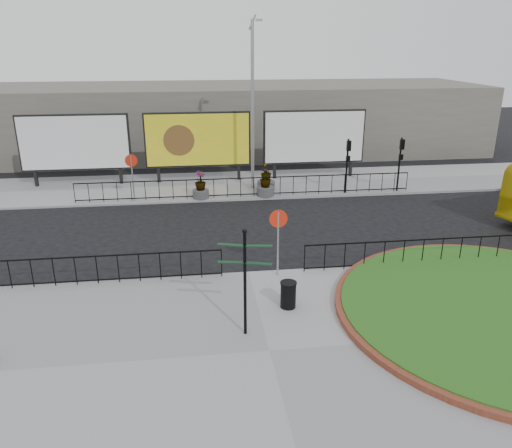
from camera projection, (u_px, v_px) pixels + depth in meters
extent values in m
plane|color=black|center=(249.00, 275.00, 18.27)|extent=(90.00, 90.00, 0.00)
cube|color=gray|center=(270.00, 352.00, 13.60)|extent=(30.00, 10.00, 0.12)
cube|color=gray|center=(225.00, 185.00, 29.43)|extent=(44.00, 6.00, 0.12)
cylinder|color=brown|center=(505.00, 311.00, 15.38)|extent=(10.40, 10.40, 0.18)
cylinder|color=#235115|center=(505.00, 311.00, 15.38)|extent=(10.00, 10.00, 0.22)
cylinder|color=gray|center=(133.00, 179.00, 25.97)|extent=(0.07, 0.07, 2.40)
cylinder|color=red|center=(131.00, 161.00, 25.64)|extent=(0.64, 0.03, 0.64)
cylinder|color=white|center=(131.00, 161.00, 25.66)|extent=(0.50, 0.03, 0.50)
cylinder|color=gray|center=(278.00, 244.00, 17.57)|extent=(0.07, 0.07, 2.40)
cylinder|color=red|center=(278.00, 219.00, 17.24)|extent=(0.64, 0.03, 0.64)
cylinder|color=white|center=(278.00, 219.00, 17.26)|extent=(0.50, 0.03, 0.50)
cube|color=black|center=(36.00, 178.00, 28.85)|extent=(0.18, 0.18, 1.00)
cube|color=black|center=(121.00, 175.00, 29.43)|extent=(0.18, 0.18, 1.00)
cube|color=black|center=(75.00, 142.00, 28.45)|extent=(6.20, 0.25, 3.20)
cube|color=silver|center=(74.00, 143.00, 28.30)|extent=(6.00, 0.06, 3.00)
cube|color=black|center=(159.00, 174.00, 29.69)|extent=(0.18, 0.18, 1.00)
cube|color=black|center=(239.00, 171.00, 30.27)|extent=(0.18, 0.18, 1.00)
cube|color=black|center=(198.00, 139.00, 29.30)|extent=(6.20, 0.25, 3.20)
cube|color=yellow|center=(198.00, 140.00, 29.15)|extent=(6.00, 0.06, 3.00)
cube|color=black|center=(275.00, 170.00, 30.54)|extent=(0.18, 0.18, 1.00)
cube|color=black|center=(350.00, 168.00, 31.12)|extent=(0.18, 0.18, 1.00)
cube|color=black|center=(314.00, 137.00, 30.14)|extent=(6.20, 0.25, 3.20)
cube|color=silver|center=(315.00, 137.00, 29.99)|extent=(6.00, 0.06, 3.00)
cylinder|color=gray|center=(252.00, 108.00, 27.11)|extent=(0.18, 0.18, 9.00)
cylinder|color=gray|center=(252.00, 22.00, 25.61)|extent=(0.43, 0.10, 0.77)
cube|color=gray|center=(259.00, 20.00, 25.62)|extent=(0.35, 0.15, 0.12)
cylinder|color=black|center=(347.00, 166.00, 27.25)|extent=(0.10, 0.10, 3.00)
cube|color=black|center=(349.00, 146.00, 26.74)|extent=(0.22, 0.18, 0.55)
cube|color=black|center=(348.00, 159.00, 26.99)|extent=(0.20, 0.16, 0.30)
cylinder|color=black|center=(399.00, 165.00, 27.61)|extent=(0.10, 0.10, 3.00)
cube|color=black|center=(402.00, 144.00, 27.11)|extent=(0.22, 0.18, 0.55)
cube|color=black|center=(401.00, 157.00, 27.35)|extent=(0.20, 0.16, 0.30)
cube|color=#646157|center=(215.00, 119.00, 37.90)|extent=(40.00, 10.00, 5.00)
cylinder|color=black|center=(245.00, 285.00, 13.86)|extent=(0.09, 0.09, 3.10)
sphere|color=black|center=(245.00, 231.00, 13.31)|extent=(0.14, 0.14, 0.14)
cube|color=#0D3219|center=(231.00, 245.00, 13.51)|extent=(0.74, 0.34, 0.03)
cube|color=#0D3219|center=(259.00, 246.00, 13.45)|extent=(0.74, 0.24, 0.03)
cube|color=#0D3219|center=(231.00, 262.00, 13.64)|extent=(0.74, 0.27, 0.03)
cube|color=#0D3219|center=(259.00, 264.00, 13.56)|extent=(0.74, 0.34, 0.03)
cylinder|color=black|center=(288.00, 295.00, 15.68)|extent=(0.49, 0.49, 0.81)
cylinder|color=black|center=(289.00, 283.00, 15.53)|extent=(0.52, 0.52, 0.05)
cylinder|color=#4C4C4F|center=(201.00, 194.00, 26.73)|extent=(0.87, 0.87, 0.46)
imported|color=#235115|center=(200.00, 181.00, 26.47)|extent=(0.81, 0.81, 1.03)
cylinder|color=#4C4C4F|center=(265.00, 191.00, 27.14)|extent=(0.94, 0.94, 0.49)
imported|color=#235115|center=(265.00, 178.00, 26.88)|extent=(0.82, 0.82, 1.05)
cylinder|color=#4C4C4F|center=(266.00, 185.00, 28.18)|extent=(1.00, 1.00, 0.52)
imported|color=#235115|center=(266.00, 172.00, 27.90)|extent=(0.82, 0.82, 1.07)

